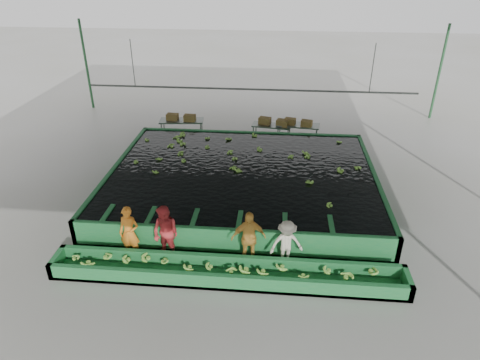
# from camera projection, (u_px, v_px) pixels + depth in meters

# --- Properties ---
(ground) EXTENTS (80.00, 80.00, 0.00)m
(ground) POSITION_uv_depth(u_px,v_px,m) (239.00, 211.00, 15.24)
(ground) COLOR gray
(ground) RESTS_ON ground
(shed_roof) EXTENTS (20.00, 22.00, 0.04)m
(shed_roof) POSITION_uv_depth(u_px,v_px,m) (238.00, 71.00, 12.89)
(shed_roof) COLOR gray
(shed_roof) RESTS_ON shed_posts
(shed_posts) EXTENTS (20.00, 22.00, 5.00)m
(shed_posts) POSITION_uv_depth(u_px,v_px,m) (239.00, 147.00, 14.07)
(shed_posts) COLOR #2B6338
(shed_posts) RESTS_ON ground
(flotation_tank) EXTENTS (10.00, 8.00, 0.90)m
(flotation_tank) POSITION_uv_depth(u_px,v_px,m) (242.00, 180.00, 16.35)
(flotation_tank) COLOR #1F6C34
(flotation_tank) RESTS_ON ground
(tank_water) EXTENTS (9.70, 7.70, 0.00)m
(tank_water) POSITION_uv_depth(u_px,v_px,m) (242.00, 171.00, 16.16)
(tank_water) COLOR black
(tank_water) RESTS_ON flotation_tank
(sorting_trough) EXTENTS (10.00, 1.00, 0.50)m
(sorting_trough) POSITION_uv_depth(u_px,v_px,m) (227.00, 272.00, 11.96)
(sorting_trough) COLOR #1F6C34
(sorting_trough) RESTS_ON ground
(cableway_rail) EXTENTS (0.08, 0.08, 14.00)m
(cableway_rail) POSITION_uv_depth(u_px,v_px,m) (250.00, 89.00, 18.22)
(cableway_rail) COLOR #59605B
(cableway_rail) RESTS_ON shed_roof
(rail_hanger_left) EXTENTS (0.04, 0.04, 2.00)m
(rail_hanger_left) POSITION_uv_depth(u_px,v_px,m) (133.00, 63.00, 18.16)
(rail_hanger_left) COLOR #59605B
(rail_hanger_left) RESTS_ON shed_roof
(rail_hanger_right) EXTENTS (0.04, 0.04, 2.00)m
(rail_hanger_right) POSITION_uv_depth(u_px,v_px,m) (373.00, 68.00, 17.35)
(rail_hanger_right) COLOR #59605B
(rail_hanger_right) RESTS_ON shed_roof
(worker_a) EXTENTS (0.65, 0.45, 1.69)m
(worker_a) POSITION_uv_depth(u_px,v_px,m) (129.00, 233.00, 12.63)
(worker_a) COLOR orange
(worker_a) RESTS_ON ground
(worker_b) EXTENTS (1.06, 0.96, 1.77)m
(worker_b) POSITION_uv_depth(u_px,v_px,m) (166.00, 233.00, 12.52)
(worker_b) COLOR #BE2F32
(worker_b) RESTS_ON ground
(worker_c) EXTENTS (1.10, 0.66, 1.75)m
(worker_c) POSITION_uv_depth(u_px,v_px,m) (248.00, 238.00, 12.33)
(worker_c) COLOR gold
(worker_c) RESTS_ON ground
(worker_d) EXTENTS (1.08, 0.78, 1.50)m
(worker_d) POSITION_uv_depth(u_px,v_px,m) (286.00, 244.00, 12.30)
(worker_d) COLOR beige
(worker_d) RESTS_ON ground
(packing_table_left) EXTENTS (2.18, 1.05, 0.96)m
(packing_table_left) POSITION_uv_depth(u_px,v_px,m) (182.00, 129.00, 21.01)
(packing_table_left) COLOR #59605B
(packing_table_left) RESTS_ON ground
(packing_table_mid) EXTENTS (1.95, 1.01, 0.85)m
(packing_table_mid) POSITION_uv_depth(u_px,v_px,m) (272.00, 133.00, 20.70)
(packing_table_mid) COLOR #59605B
(packing_table_mid) RESTS_ON ground
(packing_table_right) EXTENTS (2.09, 1.05, 0.91)m
(packing_table_right) POSITION_uv_depth(u_px,v_px,m) (297.00, 133.00, 20.59)
(packing_table_right) COLOR #59605B
(packing_table_right) RESTS_ON ground
(box_stack_left) EXTENTS (1.43, 0.49, 0.30)m
(box_stack_left) POSITION_uv_depth(u_px,v_px,m) (181.00, 120.00, 20.73)
(box_stack_left) COLOR brown
(box_stack_left) RESTS_ON packing_table_left
(box_stack_mid) EXTENTS (1.49, 0.76, 0.31)m
(box_stack_mid) POSITION_uv_depth(u_px,v_px,m) (273.00, 125.00, 20.50)
(box_stack_mid) COLOR brown
(box_stack_mid) RESTS_ON packing_table_mid
(box_stack_right) EXTENTS (1.35, 0.70, 0.28)m
(box_stack_right) POSITION_uv_depth(u_px,v_px,m) (298.00, 125.00, 20.29)
(box_stack_right) COLOR brown
(box_stack_right) RESTS_ON packing_table_right
(floating_bananas) EXTENTS (8.38, 5.71, 0.11)m
(floating_bananas) POSITION_uv_depth(u_px,v_px,m) (244.00, 162.00, 16.86)
(floating_bananas) COLOR #86CA47
(floating_bananas) RESTS_ON tank_water
(trough_bananas) EXTENTS (9.09, 0.61, 0.12)m
(trough_bananas) POSITION_uv_depth(u_px,v_px,m) (227.00, 268.00, 11.89)
(trough_bananas) COLOR #86CA47
(trough_bananas) RESTS_ON sorting_trough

